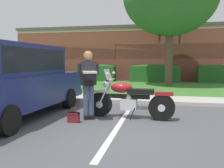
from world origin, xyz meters
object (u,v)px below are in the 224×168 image
at_px(motorcycle, 133,99).
at_px(rider_person, 88,79).
at_px(hedge_right, 220,74).
at_px(brick_building, 171,55).
at_px(hedge_center_left, 96,72).
at_px(hedge_left, 43,72).
at_px(parked_suv_adjacent, 12,80).
at_px(hedge_center_right, 155,73).
at_px(handbag, 73,116).

relative_size(motorcycle, rider_person, 1.32).
height_order(rider_person, hedge_right, rider_person).
relative_size(motorcycle, brick_building, 0.09).
bearing_deg(hedge_center_left, hedge_right, 0.00).
relative_size(rider_person, hedge_left, 0.61).
relative_size(motorcycle, parked_suv_adjacent, 0.46).
bearing_deg(motorcycle, brick_building, 85.42).
bearing_deg(hedge_center_left, parked_suv_adjacent, -85.12).
height_order(hedge_center_left, brick_building, brick_building).
height_order(motorcycle, hedge_center_right, motorcycle).
distance_m(motorcycle, hedge_center_left, 11.67).
bearing_deg(rider_person, handbag, -120.18).
relative_size(motorcycle, hedge_center_left, 0.82).
bearing_deg(rider_person, hedge_center_right, 83.79).
bearing_deg(hedge_center_left, hedge_center_right, 0.00).
bearing_deg(rider_person, motorcycle, 14.70).
relative_size(hedge_center_left, hedge_right, 0.99).
bearing_deg(brick_building, hedge_left, -146.66).
distance_m(hedge_center_left, brick_building, 8.45).
relative_size(parked_suv_adjacent, hedge_right, 1.78).
height_order(motorcycle, hedge_right, motorcycle).
bearing_deg(parked_suv_adjacent, hedge_right, 57.12).
bearing_deg(handbag, brick_building, 81.42).
bearing_deg(hedge_center_right, hedge_right, 0.00).
distance_m(motorcycle, handbag, 1.54).
xyz_separation_m(rider_person, handbag, (-0.25, -0.42, -0.86)).
height_order(hedge_left, hedge_right, same).
relative_size(motorcycle, hedge_left, 0.80).
relative_size(parked_suv_adjacent, hedge_left, 1.74).
distance_m(motorcycle, parked_suv_adjacent, 3.14).
height_order(hedge_center_right, hedge_right, same).
bearing_deg(motorcycle, handbag, -151.98).
bearing_deg(handbag, hedge_right, 64.13).
bearing_deg(hedge_right, hedge_center_left, -180.00).
distance_m(motorcycle, hedge_right, 11.77).
distance_m(hedge_left, hedge_center_left, 4.18).
distance_m(parked_suv_adjacent, hedge_right, 13.62).
xyz_separation_m(rider_person, hedge_center_right, (1.22, 11.23, -0.36)).
bearing_deg(parked_suv_adjacent, rider_person, 5.82).
height_order(motorcycle, hedge_left, motorcycle).
xyz_separation_m(rider_person, brick_building, (2.47, 17.55, 1.07)).
relative_size(rider_person, parked_suv_adjacent, 0.35).
xyz_separation_m(motorcycle, hedge_center_left, (-4.04, 10.95, 0.16)).
height_order(hedge_center_left, hedge_center_right, same).
distance_m(motorcycle, hedge_center_right, 10.95).
bearing_deg(hedge_center_right, hedge_center_left, -180.00).
bearing_deg(hedge_left, handbag, -59.37).
distance_m(motorcycle, hedge_left, 13.69).
height_order(rider_person, brick_building, brick_building).
relative_size(handbag, hedge_left, 0.13).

